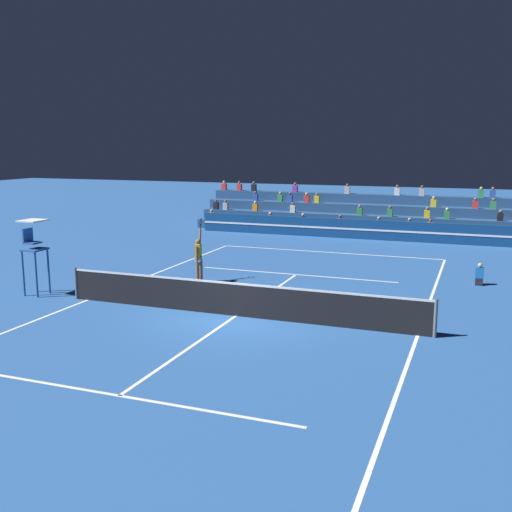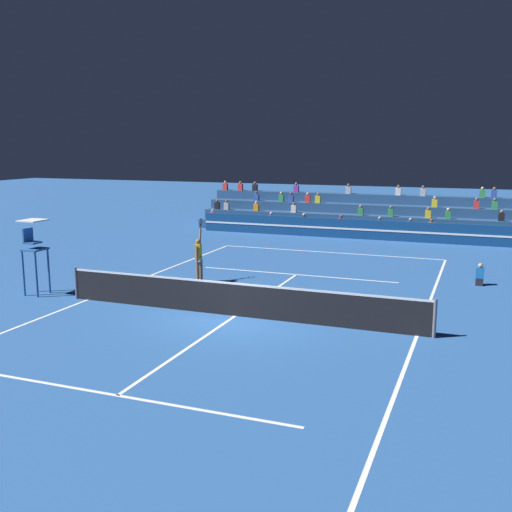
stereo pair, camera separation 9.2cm
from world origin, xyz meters
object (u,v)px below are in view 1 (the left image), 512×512
at_px(tennis_player, 199,257).
at_px(tennis_ball, 270,287).
at_px(umpire_chair, 33,247).
at_px(ball_kid_courtside, 479,276).

bearing_deg(tennis_player, tennis_ball, 2.15).
height_order(umpire_chair, ball_kid_courtside, umpire_chair).
bearing_deg(umpire_chair, tennis_ball, 27.15).
height_order(ball_kid_courtside, tennis_ball, ball_kid_courtside).
distance_m(umpire_chair, tennis_player, 5.95).
distance_m(tennis_player, tennis_ball, 3.02).
bearing_deg(tennis_player, umpire_chair, -141.01).
height_order(tennis_player, tennis_ball, tennis_player).
distance_m(ball_kid_courtside, tennis_player, 10.70).
relative_size(tennis_player, tennis_ball, 36.51).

